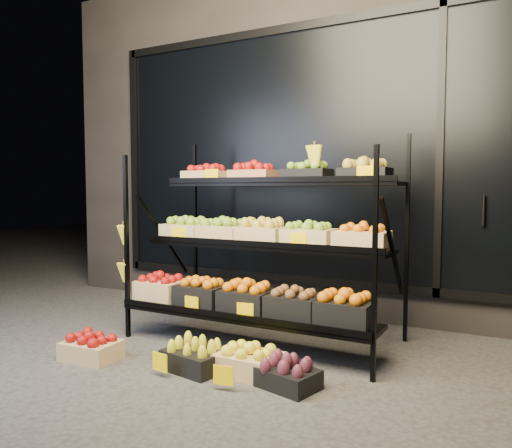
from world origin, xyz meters
The scene contains 9 objects.
ground centered at (0.00, 0.00, 0.00)m, with size 24.00×24.00×0.00m, color #514F4C.
building centered at (0.00, 2.59, 1.75)m, with size 6.00×2.08×3.50m.
display_rack centered at (-0.01, 0.60, 0.79)m, with size 2.18×1.02×1.69m.
tag_floor_a centered at (-0.22, -0.40, 0.06)m, with size 0.13×0.01×0.12m, color #FCD200.
tag_floor_b centered at (0.27, -0.40, 0.06)m, with size 0.13×0.01×0.12m, color #FCD200.
floor_crate_left centered at (-0.87, -0.36, 0.09)m, with size 0.40×0.31×0.20m.
floor_crate_midleft centered at (-0.09, -0.19, 0.09)m, with size 0.44×0.36×0.20m.
floor_crate_midright centered at (0.27, -0.08, 0.10)m, with size 0.41×0.30×0.21m.
floor_crate_right centered at (0.59, -0.16, 0.09)m, with size 0.41×0.34×0.19m.
Camera 1 is at (1.83, -2.90, 1.22)m, focal length 35.00 mm.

